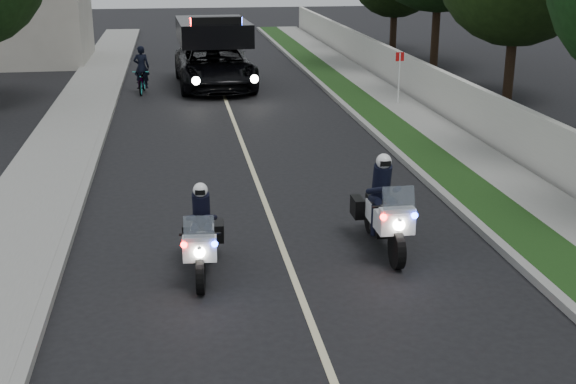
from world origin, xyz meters
name	(u,v)px	position (x,y,z in m)	size (l,w,h in m)	color
ground	(284,252)	(0.00, 0.00, 0.00)	(120.00, 120.00, 0.00)	black
curb_right	(364,124)	(4.10, 10.00, 0.07)	(0.20, 60.00, 0.15)	gray
grass_verge	(386,123)	(4.80, 10.00, 0.08)	(1.20, 60.00, 0.16)	#193814
sidewalk_right	(424,121)	(6.10, 10.00, 0.08)	(1.40, 60.00, 0.16)	gray
property_wall	(455,100)	(7.10, 10.00, 0.75)	(0.22, 60.00, 1.50)	beige
curb_left	(104,133)	(-4.10, 10.00, 0.07)	(0.20, 60.00, 0.15)	gray
sidewalk_left	(67,134)	(-5.20, 10.00, 0.08)	(2.00, 60.00, 0.16)	gray
lane_marking	(237,130)	(0.00, 10.00, 0.00)	(0.12, 50.00, 0.01)	#BFB78C
police_moto_left	(203,273)	(-1.56, -0.75, 0.00)	(0.67, 1.92, 1.63)	silver
police_moto_right	(382,248)	(1.89, -0.13, 0.00)	(0.76, 2.17, 1.84)	silver
police_suv	(215,87)	(-0.22, 17.78, 0.00)	(2.99, 6.45, 3.14)	black
bicycle	(143,93)	(-3.11, 16.87, 0.00)	(0.62, 1.78, 0.93)	black
cyclist	(143,93)	(-3.11, 16.87, 0.00)	(0.59, 0.40, 1.65)	black
sign_post	(398,107)	(6.00, 12.66, 0.00)	(0.32, 0.32, 2.03)	#AF0C0F
tree_right_c	(506,102)	(10.26, 12.95, 0.00)	(5.72, 5.72, 9.53)	#1C3410
tree_right_d	(433,71)	(10.02, 20.45, 0.00)	(7.36, 7.36, 12.26)	#163612
tree_right_e	(392,51)	(10.08, 27.36, 0.00)	(5.04, 5.04, 8.39)	black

